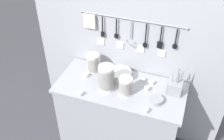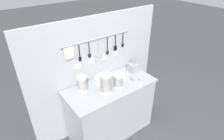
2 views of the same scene
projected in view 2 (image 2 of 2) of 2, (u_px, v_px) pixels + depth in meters
name	position (u px, v px, depth m)	size (l,w,h in m)	color
ground_plane	(111.00, 130.00, 2.97)	(20.00, 20.00, 0.00)	#424247
counter	(111.00, 109.00, 2.75)	(1.25, 0.57, 0.87)	#9EA0A8
back_wall	(98.00, 75.00, 2.75)	(2.05, 0.11, 1.75)	#A8AAB2
bowl_stack_tall_left	(118.00, 81.00, 2.47)	(0.13, 0.13, 0.18)	silver
bowl_stack_wide_centre	(82.00, 83.00, 2.40)	(0.13, 0.13, 0.20)	silver
bowl_stack_back_corner	(106.00, 83.00, 2.36)	(0.15, 0.15, 0.26)	silver
plate_stack	(102.00, 80.00, 2.58)	(0.22, 0.22, 0.08)	silver
steel_mixing_bowl	(135.00, 78.00, 2.65)	(0.13, 0.13, 0.04)	#93969E
cutlery_caddy	(133.00, 67.00, 2.82)	(0.14, 0.14, 0.26)	#93969E
cup_front_left	(101.00, 103.00, 2.19)	(0.05, 0.05, 0.04)	silver
cup_edge_far	(115.00, 75.00, 2.72)	(0.05, 0.05, 0.04)	silver
cup_front_right	(123.00, 77.00, 2.68)	(0.05, 0.05, 0.04)	silver
cup_back_right	(120.00, 73.00, 2.76)	(0.05, 0.05, 0.04)	silver
cup_mid_row	(85.00, 93.00, 2.35)	(0.05, 0.05, 0.04)	silver
cup_centre	(140.00, 85.00, 2.51)	(0.05, 0.05, 0.04)	silver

